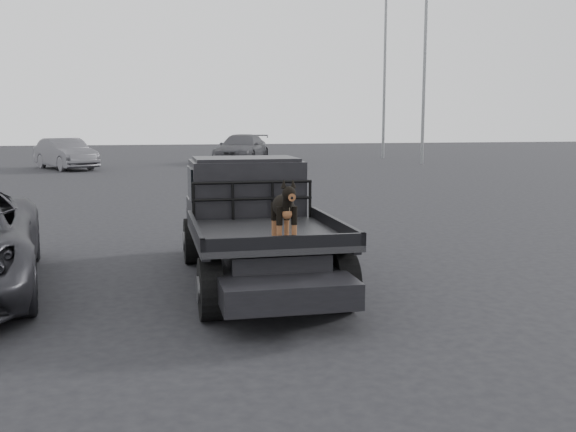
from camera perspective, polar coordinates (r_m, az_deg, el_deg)
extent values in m
plane|color=black|center=(7.94, 0.00, -8.93)|extent=(120.00, 120.00, 0.00)
imported|color=#55545A|center=(33.87, -19.16, 5.25)|extent=(3.60, 4.89, 1.54)
imported|color=#414145|center=(36.96, -4.14, 5.98)|extent=(4.25, 6.05, 1.63)
cylinder|color=slate|center=(37.14, 12.12, 15.05)|extent=(0.18, 0.18, 13.55)
cylinder|color=slate|center=(42.60, 8.65, 15.22)|extent=(0.18, 0.18, 14.97)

